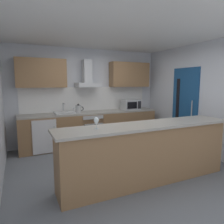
% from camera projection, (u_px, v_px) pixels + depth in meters
% --- Properties ---
extents(ground, '(5.21, 4.90, 0.02)m').
position_uv_depth(ground, '(119.00, 166.00, 4.20)').
color(ground, slate).
extents(ceiling, '(5.21, 4.90, 0.02)m').
position_uv_depth(ceiling, '(119.00, 32.00, 3.83)').
color(ceiling, white).
extents(wall_back, '(5.21, 0.12, 2.60)m').
position_uv_depth(wall_back, '(87.00, 96.00, 5.82)').
color(wall_back, silver).
rests_on(wall_back, ground).
extents(wall_right, '(0.12, 4.90, 2.60)m').
position_uv_depth(wall_right, '(200.00, 99.00, 4.92)').
color(wall_right, silver).
rests_on(wall_right, ground).
extents(backsplash_tile, '(3.58, 0.02, 0.66)m').
position_uv_depth(backsplash_tile, '(88.00, 99.00, 5.77)').
color(backsplash_tile, white).
extents(counter_back, '(3.71, 0.60, 0.90)m').
position_uv_depth(counter_back, '(92.00, 128.00, 5.60)').
color(counter_back, olive).
rests_on(counter_back, ground).
extents(counter_island, '(3.11, 0.64, 1.00)m').
position_uv_depth(counter_island, '(147.00, 153.00, 3.47)').
color(counter_island, olive).
rests_on(counter_island, ground).
extents(upper_cabinets, '(3.66, 0.32, 0.70)m').
position_uv_depth(upper_cabinets, '(89.00, 74.00, 5.53)').
color(upper_cabinets, olive).
extents(side_door, '(0.08, 0.85, 2.05)m').
position_uv_depth(side_door, '(185.00, 108.00, 5.28)').
color(side_door, navy).
rests_on(side_door, ground).
extents(oven, '(0.60, 0.62, 0.80)m').
position_uv_depth(oven, '(90.00, 128.00, 5.55)').
color(oven, slate).
rests_on(oven, ground).
extents(refrigerator, '(0.58, 0.60, 0.85)m').
position_uv_depth(refrigerator, '(43.00, 134.00, 5.05)').
color(refrigerator, white).
rests_on(refrigerator, ground).
extents(microwave, '(0.50, 0.38, 0.30)m').
position_uv_depth(microwave, '(131.00, 105.00, 5.96)').
color(microwave, '#B7BABC').
rests_on(microwave, counter_back).
extents(sink, '(0.50, 0.40, 0.26)m').
position_uv_depth(sink, '(64.00, 113.00, 5.22)').
color(sink, silver).
rests_on(sink, counter_back).
extents(kettle, '(0.29, 0.15, 0.24)m').
position_uv_depth(kettle, '(78.00, 109.00, 5.31)').
color(kettle, '#B7BABC').
rests_on(kettle, counter_back).
extents(range_hood, '(0.62, 0.45, 0.72)m').
position_uv_depth(range_hood, '(88.00, 79.00, 5.48)').
color(range_hood, '#B7BABC').
extents(wine_glass, '(0.08, 0.08, 0.18)m').
position_uv_depth(wine_glass, '(96.00, 121.00, 3.03)').
color(wine_glass, silver).
rests_on(wine_glass, counter_island).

